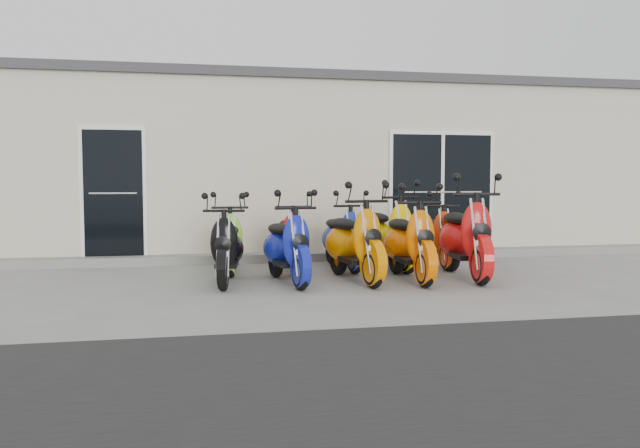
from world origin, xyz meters
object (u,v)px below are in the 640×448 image
at_px(scooter_back_blue, 342,229).
at_px(scooter_back_extra, 435,228).
at_px(scooter_front_blue, 287,236).
at_px(scooter_back_yellow, 388,224).
at_px(scooter_front_red, 465,226).
at_px(scooter_front_orange_b, 409,232).
at_px(scooter_front_orange_a, 354,231).
at_px(scooter_front_black, 227,238).
at_px(scooter_back_green, 230,232).
at_px(scooter_back_red, 290,230).

xyz_separation_m(scooter_back_blue, scooter_back_extra, (1.57, 0.01, -0.01)).
relative_size(scooter_front_blue, scooter_back_yellow, 0.91).
height_order(scooter_front_blue, scooter_front_red, scooter_front_red).
bearing_deg(scooter_front_orange_b, scooter_front_orange_a, 174.40).
height_order(scooter_front_black, scooter_front_orange_a, scooter_front_orange_a).
bearing_deg(scooter_back_extra, scooter_front_orange_a, -141.46).
bearing_deg(scooter_back_green, scooter_back_blue, 2.21).
xyz_separation_m(scooter_front_blue, scooter_front_red, (2.60, -0.01, 0.11)).
relative_size(scooter_front_black, scooter_back_green, 1.01).
bearing_deg(scooter_back_extra, scooter_front_black, -160.04).
height_order(scooter_front_orange_a, scooter_back_yellow, scooter_back_yellow).
bearing_deg(scooter_front_black, scooter_front_orange_b, 2.83).
height_order(scooter_back_green, scooter_back_yellow, scooter_back_yellow).
height_order(scooter_back_red, scooter_back_extra, scooter_back_red).
xyz_separation_m(scooter_front_black, scooter_back_green, (0.10, 1.08, -0.00)).
xyz_separation_m(scooter_front_orange_b, scooter_back_blue, (-0.66, 1.30, -0.06)).
height_order(scooter_back_green, scooter_back_red, scooter_back_red).
distance_m(scooter_front_black, scooter_front_blue, 0.82).
xyz_separation_m(scooter_front_orange_a, scooter_back_blue, (0.12, 1.22, -0.07)).
distance_m(scooter_front_orange_a, scooter_front_red, 1.66).
height_order(scooter_front_orange_b, scooter_back_green, scooter_front_orange_b).
height_order(scooter_front_orange_b, scooter_back_red, scooter_front_orange_b).
bearing_deg(scooter_front_orange_a, scooter_front_black, 166.82).
relative_size(scooter_front_black, scooter_back_blue, 0.99).
xyz_separation_m(scooter_front_orange_a, scooter_back_red, (-0.72, 1.22, -0.07)).
bearing_deg(scooter_back_green, scooter_back_extra, 2.52).
xyz_separation_m(scooter_back_green, scooter_back_blue, (1.78, -0.01, 0.01)).
height_order(scooter_back_red, scooter_back_yellow, scooter_back_yellow).
bearing_deg(scooter_front_black, scooter_back_red, 54.13).
bearing_deg(scooter_back_blue, scooter_back_extra, -5.04).
relative_size(scooter_front_orange_a, scooter_back_red, 1.12).
bearing_deg(scooter_back_blue, scooter_front_orange_b, -68.31).
xyz_separation_m(scooter_front_black, scooter_front_red, (3.41, -0.16, 0.13)).
bearing_deg(scooter_back_yellow, scooter_front_black, -168.17).
xyz_separation_m(scooter_front_orange_b, scooter_back_yellow, (0.05, 1.19, 0.02)).
relative_size(scooter_front_orange_a, scooter_back_green, 1.12).
bearing_deg(scooter_front_black, scooter_back_yellow, 28.30).
relative_size(scooter_front_black, scooter_front_red, 0.83).
bearing_deg(scooter_back_blue, scooter_back_green, 174.28).
bearing_deg(scooter_back_red, scooter_front_orange_b, -39.58).
distance_m(scooter_front_red, scooter_back_yellow, 1.39).
bearing_deg(scooter_back_extra, scooter_front_orange_b, -122.11).
bearing_deg(scooter_front_blue, scooter_front_black, 160.61).
height_order(scooter_front_red, scooter_back_blue, scooter_front_red).
bearing_deg(scooter_back_red, scooter_back_extra, 1.38).
bearing_deg(scooter_back_blue, scooter_front_blue, -136.68).
bearing_deg(scooter_front_orange_a, scooter_back_blue, 75.87).
bearing_deg(scooter_back_yellow, scooter_back_extra, -0.60).
relative_size(scooter_back_red, scooter_back_extra, 1.00).
bearing_deg(scooter_front_orange_a, scooter_back_red, 112.09).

